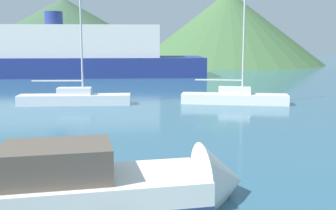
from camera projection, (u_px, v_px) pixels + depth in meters
name	position (u px, v px, depth m)	size (l,w,h in m)	color
motorboat_near	(109.00, 186.00, 10.57)	(7.84, 4.26, 2.32)	white
sailboat_inner	(75.00, 98.00, 27.39)	(7.33, 2.40, 8.38)	silver
sailboat_middle	(234.00, 97.00, 27.76)	(7.01, 1.89, 8.18)	white
ferry_distant	(55.00, 54.00, 49.74)	(35.82, 12.77, 7.53)	navy
hill_central	(64.00, 30.00, 84.52)	(45.15, 45.15, 12.64)	#38563D
hill_east	(228.00, 28.00, 76.42)	(34.15, 34.15, 13.00)	#3D6038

